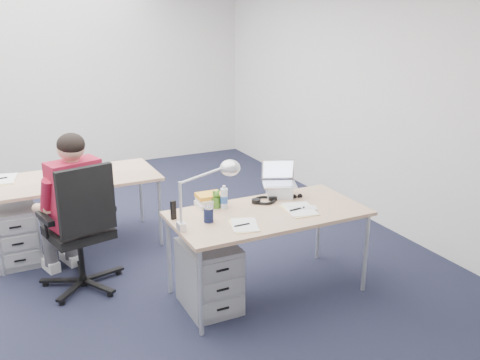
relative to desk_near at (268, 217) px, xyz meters
name	(u,v)px	position (x,y,z in m)	size (l,w,h in m)	color
floor	(108,270)	(-1.14, 0.99, -0.68)	(7.00, 7.00, 0.00)	black
room	(93,84)	(-1.14, 0.99, 1.03)	(6.02, 7.02, 2.80)	silver
desk_near	(268,217)	(0.00, 0.00, 0.00)	(1.60, 0.80, 0.73)	tan
desk_far	(75,182)	(-1.27, 1.66, 0.00)	(1.60, 0.80, 0.73)	tan
office_chair	(82,253)	(-1.39, 0.76, -0.36)	(0.85, 0.85, 1.14)	black
seated_person	(70,208)	(-1.43, 0.95, 0.00)	(0.55, 0.80, 1.35)	maroon
drawer_pedestal_near	(209,276)	(-0.54, -0.01, -0.41)	(0.40, 0.50, 0.55)	#95979A
drawer_pedestal_far	(16,234)	(-1.87, 1.56, -0.41)	(0.40, 0.50, 0.55)	#95979A
silver_laptop	(279,180)	(0.26, 0.28, 0.20)	(0.29, 0.23, 0.31)	silver
wireless_keyboard	(302,208)	(0.28, -0.06, 0.05)	(0.24, 0.10, 0.01)	white
computer_mouse	(299,207)	(0.26, -0.05, 0.06)	(0.05, 0.09, 0.03)	white
headphones	(264,200)	(0.08, 0.22, 0.07)	(0.24, 0.19, 0.04)	black
can_koozie	(209,214)	(-0.52, 0.02, 0.11)	(0.08, 0.08, 0.13)	#12193A
water_bottle	(224,197)	(-0.29, 0.24, 0.15)	(0.06, 0.06, 0.20)	silver
bear_figurine	(216,199)	(-0.35, 0.27, 0.12)	(0.08, 0.06, 0.16)	#2D6E1D
book_stack	(210,199)	(-0.37, 0.35, 0.10)	(0.23, 0.17, 0.10)	silver
cordless_phone	(173,210)	(-0.75, 0.19, 0.12)	(0.04, 0.03, 0.15)	black
papers_left	(244,226)	(-0.31, -0.18, 0.05)	(0.19, 0.28, 0.01)	#F8E390
papers_right	(299,210)	(0.24, -0.09, 0.05)	(0.22, 0.32, 0.01)	#F8E390
sunglasses	(297,197)	(0.39, 0.18, 0.06)	(0.10, 0.05, 0.02)	black
desk_lamp	(200,195)	(-0.62, -0.05, 0.31)	(0.46, 0.17, 0.52)	silver
dark_laptop	(77,169)	(-1.24, 1.59, 0.15)	(0.28, 0.27, 0.21)	black
far_cup	(88,165)	(-1.08, 1.89, 0.09)	(0.06, 0.06, 0.09)	white
far_papers	(1,180)	(-1.91, 1.88, 0.05)	(0.24, 0.34, 0.01)	white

